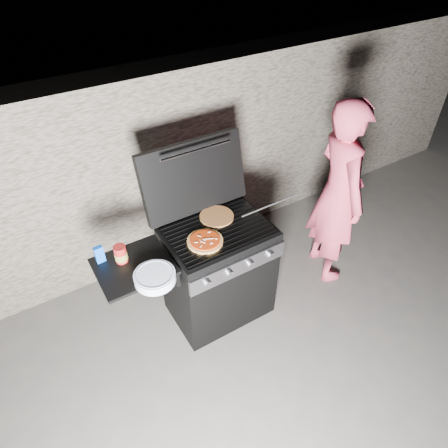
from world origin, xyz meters
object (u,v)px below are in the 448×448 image
gas_grill (192,285)px  pizza_topped (205,241)px  sauce_jar (121,254)px  person (338,195)px

gas_grill → pizza_topped: size_ratio=5.17×
sauce_jar → person: bearing=-4.9°
sauce_jar → person: person is taller
gas_grill → sauce_jar: sauce_jar is taller
pizza_topped → sauce_jar: 0.59m
gas_grill → person: (1.39, -0.08, 0.40)m
gas_grill → person: 1.45m
gas_grill → person: bearing=-3.3°
gas_grill → pizza_topped: pizza_topped is taller
gas_grill → sauce_jar: bearing=170.4°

